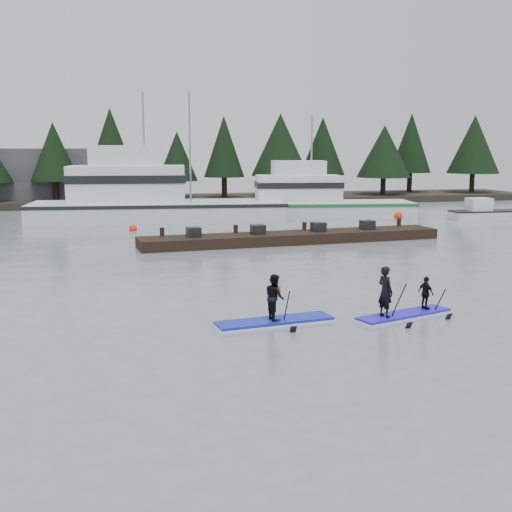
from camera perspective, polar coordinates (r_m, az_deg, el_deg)
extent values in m
plane|color=slate|center=(18.70, 4.20, -6.35)|extent=(160.00, 160.00, 0.00)
cube|color=#2D281E|center=(59.59, -7.90, 4.93)|extent=(70.00, 8.00, 0.60)
cube|color=#4C4C51|center=(61.81, -21.25, 6.58)|extent=(18.00, 6.00, 5.00)
cube|color=silver|center=(46.20, -8.65, 3.32)|extent=(18.09, 6.70, 2.36)
cube|color=white|center=(46.10, -11.38, 6.29)|extent=(8.28, 4.33, 2.55)
cylinder|color=gray|center=(45.96, -9.92, 9.49)|extent=(0.14, 0.14, 7.62)
cube|color=silver|center=(48.58, 5.68, 3.67)|extent=(14.23, 5.88, 1.97)
cube|color=white|center=(48.14, 3.77, 6.00)|extent=(6.55, 3.70, 1.97)
cylinder|color=gray|center=(48.20, 4.95, 8.58)|extent=(0.14, 0.14, 6.34)
cube|color=silver|center=(49.09, 20.00, 3.46)|extent=(5.59, 1.88, 0.64)
cube|color=black|center=(34.91, 3.29, 1.64)|extent=(16.85, 3.67, 0.56)
sphere|color=#FF270C|center=(48.02, 12.51, 3.30)|extent=(0.61, 0.61, 0.61)
sphere|color=#FF270C|center=(40.61, -10.87, 2.22)|extent=(0.49, 0.49, 0.49)
cube|color=#1322B5|center=(19.03, 1.66, -5.83)|extent=(3.62, 1.34, 0.13)
imported|color=black|center=(18.85, 1.67, -3.65)|extent=(0.60, 0.72, 1.36)
cube|color=orange|center=(18.81, 1.67, -3.17)|extent=(0.32, 0.24, 0.32)
cylinder|color=black|center=(18.86, 2.62, -5.08)|extent=(0.04, 0.90, 1.53)
cube|color=#1F16D3|center=(20.31, 13.01, -5.11)|extent=(3.36, 1.75, 0.12)
imported|color=black|center=(19.58, 11.42, -3.11)|extent=(0.52, 0.65, 1.54)
cylinder|color=black|center=(19.69, 12.34, -4.41)|extent=(0.20, 0.93, 1.59)
imported|color=black|center=(20.80, 14.86, -3.20)|extent=(0.43, 0.66, 1.04)
cylinder|color=black|center=(20.94, 15.71, -4.47)|extent=(0.18, 0.83, 1.42)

